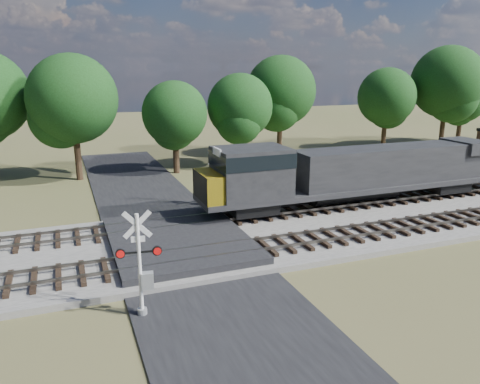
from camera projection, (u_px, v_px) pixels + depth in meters
name	position (u px, v px, depth m)	size (l,w,h in m)	color
ground	(181.00, 250.00, 24.52)	(160.00, 160.00, 0.00)	#50542D
ballast_bed	(340.00, 223.00, 28.39)	(140.00, 10.00, 0.30)	gray
road	(181.00, 249.00, 24.51)	(7.00, 60.00, 0.08)	black
crossing_panel	(179.00, 241.00, 24.89)	(7.00, 9.00, 0.62)	#262628
track_near	(250.00, 248.00, 23.69)	(140.00, 2.60, 0.33)	black
track_far	(219.00, 219.00, 28.20)	(140.00, 2.60, 0.33)	black
crossing_signal_near	(142.00, 273.00, 17.61)	(1.71, 0.41, 4.26)	silver
crossing_signal_far	(214.00, 183.00, 31.93)	(1.55, 0.41, 3.87)	silver
equipment_shed	(290.00, 175.00, 35.00)	(4.87, 4.87, 2.92)	#4A341F
treeline	(171.00, 95.00, 43.33)	(79.65, 11.55, 11.75)	black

